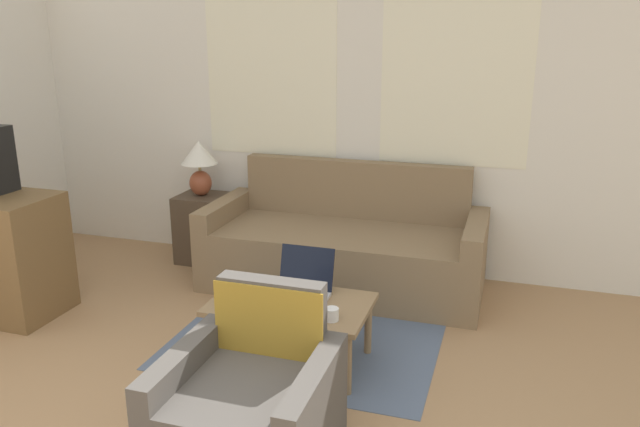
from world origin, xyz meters
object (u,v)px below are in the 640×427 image
object	(u,v)px
laptop	(301,287)
cup_navy	(332,314)
table_lamp	(199,162)
couch	(345,249)
armchair	(252,410)
snack_bowl	(234,300)
book_red	(250,284)
coffee_table	(291,309)

from	to	relation	value
laptop	cup_navy	bearing A→B (deg)	-43.62
table_lamp	cup_navy	size ratio (longest dim) A/B	5.91
couch	table_lamp	size ratio (longest dim) A/B	4.55
armchair	table_lamp	bearing A→B (deg)	122.38
snack_bowl	book_red	bearing A→B (deg)	94.41
table_lamp	laptop	distance (m)	1.90
cup_navy	book_red	size ratio (longest dim) A/B	0.42
couch	armchair	world-z (taller)	couch
couch	snack_bowl	xyz separation A→B (m)	(-0.28, -1.37, 0.13)
couch	snack_bowl	distance (m)	1.40
table_lamp	laptop	xyz separation A→B (m)	(1.33, -1.29, -0.41)
couch	snack_bowl	world-z (taller)	couch
coffee_table	book_red	world-z (taller)	book_red
armchair	snack_bowl	xyz separation A→B (m)	(-0.43, 0.74, 0.15)
couch	cup_navy	size ratio (longest dim) A/B	26.90
book_red	cup_navy	bearing A→B (deg)	-25.78
armchair	book_red	size ratio (longest dim) A/B	4.26
coffee_table	cup_navy	bearing A→B (deg)	-28.08
snack_bowl	cup_navy	bearing A→B (deg)	-1.91
coffee_table	snack_bowl	size ratio (longest dim) A/B	5.00
coffee_table	laptop	world-z (taller)	laptop
laptop	book_red	size ratio (longest dim) A/B	1.79
couch	book_red	xyz separation A→B (m)	(-0.30, -1.09, 0.12)
armchair	book_red	world-z (taller)	armchair
cup_navy	snack_bowl	size ratio (longest dim) A/B	0.42
armchair	coffee_table	size ratio (longest dim) A/B	0.86
table_lamp	cup_navy	bearing A→B (deg)	-44.08
cup_navy	snack_bowl	world-z (taller)	cup_navy
table_lamp	book_red	world-z (taller)	table_lamp
armchair	book_red	distance (m)	1.12
couch	laptop	bearing A→B (deg)	-87.52
book_red	snack_bowl	bearing A→B (deg)	-85.59
laptop	table_lamp	bearing A→B (deg)	135.83
armchair	coffee_table	bearing A→B (deg)	98.85
laptop	snack_bowl	xyz separation A→B (m)	(-0.33, -0.23, -0.03)
cup_navy	book_red	xyz separation A→B (m)	(-0.61, 0.29, -0.02)
armchair	laptop	distance (m)	0.99
cup_navy	couch	bearing A→B (deg)	102.47
table_lamp	laptop	size ratio (longest dim) A/B	1.38
armchair	laptop	bearing A→B (deg)	96.06
book_red	table_lamp	bearing A→B (deg)	128.21
armchair	laptop	world-z (taller)	armchair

